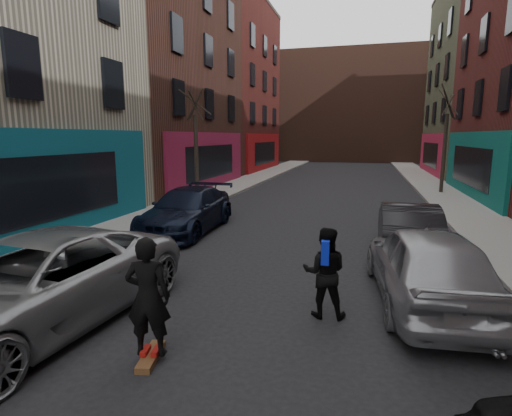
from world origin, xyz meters
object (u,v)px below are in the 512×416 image
Objects in this scene: tree_left_far at (196,134)px; parked_left_end at (187,210)px; skateboarder at (148,297)px; parked_left_far at (34,284)px; pedestrian at (325,272)px; parked_right_end at (408,227)px; tree_right_far at (446,131)px; skateboard at (151,356)px; parked_right_far at (427,265)px.

tree_left_far is 6.95m from parked_left_end.
tree_left_far is 14.86m from skateboarder.
pedestrian is (4.74, 1.77, 0.05)m from parked_left_far.
skateboarder reaches higher than parked_right_end.
tree_right_far is 15.99m from parked_left_end.
skateboarder is (-4.20, -7.03, 0.27)m from parked_right_end.
skateboarder is at bearing -69.22° from tree_left_far.
pedestrian is (2.32, 2.17, 0.79)m from skateboard.
pedestrian reaches higher than parked_right_end.
skateboarder is (-4.20, -3.25, 0.19)m from parked_right_far.
parked_right_end is 8.19m from skateboarder.
parked_left_end is (-0.54, 7.28, -0.05)m from parked_left_far.
parked_left_end is 2.87× the size of skateboarder.
parked_right_end is at bearing -103.31° from tree_right_far.
parked_right_end is 5.44× the size of skateboard.
pedestrian is at bearing 31.10° from skateboard.
tree_right_far is 3.82× the size of skateboarder.
parked_right_far is at bearing -33.19° from parked_left_end.
parked_left_far reaches higher than parked_right_end.
skateboarder is (5.20, -13.71, -2.39)m from tree_left_far.
parked_right_far is at bearing -100.33° from tree_right_far.
skateboard is (2.42, -0.40, -0.75)m from parked_left_far.
tree_left_far reaches higher than parked_right_end.
parked_right_far is at bearing -154.29° from pedestrian.
tree_right_far is 16.95m from parked_right_far.
skateboard is 0.45× the size of skateboarder.
skateboarder is at bearing -110.06° from tree_right_far.
tree_right_far reaches higher than parked_left_end.
tree_right_far is at bearing -105.97° from parked_right_far.
tree_right_far is at bearing 68.71° from parked_left_far.
skateboarder reaches higher than parked_left_end.
skateboard is at bearing -4.11° from parked_left_far.
parked_left_end is at bearing -4.77° from parked_right_end.
pedestrian is (-1.87, -1.08, 0.04)m from parked_right_far.
parked_left_far is (-9.62, -19.31, -2.73)m from tree_right_far.
parked_right_far is 5.88× the size of skateboard.
parked_left_end is 8.42m from parked_right_far.
parked_left_end is at bearing -50.55° from pedestrian.
skateboard is (5.20, -13.71, -3.33)m from tree_left_far.
parked_right_end is at bearing 50.24° from parked_left_far.
tree_left_far is 14.01m from pedestrian.
tree_left_far is 1.49× the size of parked_right_end.
parked_right_end is (-3.00, -12.68, -2.81)m from tree_right_far.
parked_right_far reaches higher than skateboard.
tree_right_far is 13.33m from parked_right_end.
tree_right_far is 1.45× the size of parked_right_far.
parked_left_far is 1.32× the size of parked_right_end.
parked_left_end is 7.64m from pedestrian.
skateboard is (-4.20, -3.25, -0.75)m from parked_right_far.
tree_right_far reaches higher than parked_right_end.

